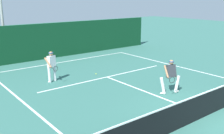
{
  "coord_description": "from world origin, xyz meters",
  "views": [
    {
      "loc": [
        -8.72,
        -5.08,
        4.42
      ],
      "look_at": [
        -0.72,
        5.08,
        1.0
      ],
      "focal_mm": 42.27,
      "sensor_mm": 36.0,
      "label": 1
    }
  ],
  "objects": [
    {
      "name": "court_line_baseline_far",
      "position": [
        0.0,
        11.28,
        0.0
      ],
      "size": [
        10.28,
        0.1,
        0.01
      ],
      "primitive_type": "cube",
      "color": "white",
      "rests_on": "ground_plane"
    },
    {
      "name": "tennis_net",
      "position": [
        0.0,
        0.0,
        0.53
      ],
      "size": [
        11.27,
        0.09,
        1.1
      ],
      "color": "#1E4723",
      "rests_on": "ground_plane"
    },
    {
      "name": "ground_plane",
      "position": [
        0.0,
        0.0,
        0.0
      ],
      "size": [
        80.0,
        80.0,
        0.0
      ],
      "primitive_type": "plane",
      "color": "#31655A"
    },
    {
      "name": "player_near",
      "position": [
        0.76,
        2.52,
        0.9
      ],
      "size": [
        1.13,
        0.82,
        1.64
      ],
      "rotation": [
        0.0,
        0.0,
        2.82
      ],
      "color": "silver",
      "rests_on": "ground_plane"
    },
    {
      "name": "player_far",
      "position": [
        -2.82,
        7.62,
        0.92
      ],
      "size": [
        0.68,
        0.89,
        1.67
      ],
      "rotation": [
        0.0,
        0.0,
        3.46
      ],
      "color": "silver",
      "rests_on": "ground_plane"
    },
    {
      "name": "court_line_service",
      "position": [
        0.0,
        6.46,
        0.0
      ],
      "size": [
        8.38,
        0.1,
        0.01
      ],
      "primitive_type": "cube",
      "color": "white",
      "rests_on": "ground_plane"
    },
    {
      "name": "back_fence_windscreen",
      "position": [
        0.0,
        12.97,
        1.31
      ],
      "size": [
        17.93,
        0.12,
        2.61
      ],
      "primitive_type": "cube",
      "color": "#0C3A20",
      "rests_on": "ground_plane"
    },
    {
      "name": "tennis_ball",
      "position": [
        -0.19,
        7.29,
        0.03
      ],
      "size": [
        0.07,
        0.07,
        0.07
      ],
      "primitive_type": "sphere",
      "color": "#D1E033",
      "rests_on": "ground_plane"
    },
    {
      "name": "court_line_centre",
      "position": [
        0.0,
        3.2,
        0.0
      ],
      "size": [
        0.1,
        6.4,
        0.01
      ],
      "primitive_type": "cube",
      "color": "white",
      "rests_on": "ground_plane"
    }
  ]
}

